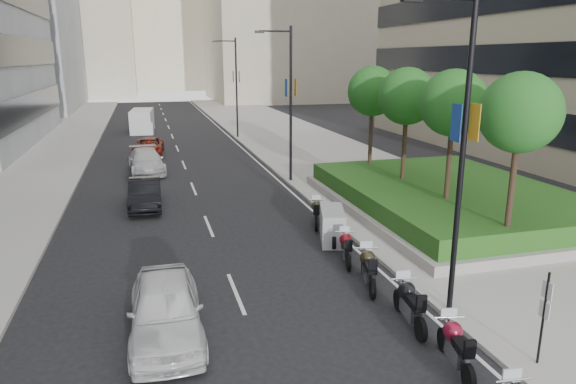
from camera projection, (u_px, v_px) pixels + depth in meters
name	position (u px, v px, depth m)	size (l,w,h in m)	color
ground	(322.00, 353.00, 13.02)	(160.00, 160.00, 0.00)	black
sidewalk_right	(305.00, 146.00, 43.29)	(10.00, 100.00, 0.15)	#9E9B93
sidewalk_left	(34.00, 158.00, 37.84)	(8.00, 100.00, 0.15)	#9E9B93
lane_edge	(244.00, 149.00, 41.93)	(0.12, 100.00, 0.01)	silver
lane_centre	(179.00, 152.00, 40.58)	(0.12, 100.00, 0.01)	silver
building_cream_left	(60.00, 5.00, 97.20)	(26.00, 24.00, 34.00)	#B7AD93
building_cream_centre	(163.00, 6.00, 120.52)	(30.00, 24.00, 38.00)	#B7AD93
planter	(449.00, 205.00, 24.85)	(10.00, 14.00, 0.40)	gray
hedge	(450.00, 193.00, 24.70)	(9.40, 13.40, 0.80)	#144916
tree_0	(520.00, 113.00, 17.58)	(2.80, 2.80, 6.30)	#332319
tree_1	(454.00, 104.00, 21.31)	(2.80, 2.80, 6.30)	#332319
tree_2	(407.00, 97.00, 25.03)	(2.80, 2.80, 6.30)	#332319
tree_3	(372.00, 92.00, 28.76)	(2.80, 2.80, 6.30)	#332319
lamp_post_0	(459.00, 143.00, 13.75)	(2.34, 0.45, 9.00)	black
lamp_post_1	(288.00, 97.00, 29.58)	(2.34, 0.45, 9.00)	black
lamp_post_2	(235.00, 83.00, 46.35)	(2.34, 0.45, 9.00)	black
parking_sign	(544.00, 313.00, 12.04)	(0.06, 0.32, 2.50)	black
motorcycle_1	(455.00, 346.00, 12.26)	(0.77, 2.19, 1.10)	black
motorcycle_2	(409.00, 304.00, 14.30)	(0.78, 2.35, 1.17)	black
motorcycle_3	(368.00, 269.00, 16.69)	(0.89, 2.27, 1.16)	black
motorcycle_4	(346.00, 248.00, 18.71)	(0.78, 2.03, 1.03)	black
motorcycle_5	(332.00, 226.00, 20.80)	(1.49, 2.40, 1.36)	black
motorcycle_6	(316.00, 213.00, 22.90)	(0.90, 2.05, 1.06)	black
car_a	(166.00, 309.00, 13.62)	(1.90, 4.72, 1.61)	silver
car_b	(145.00, 194.00, 25.52)	(1.52, 4.37, 1.44)	black
car_c	(146.00, 161.00, 33.35)	(2.11, 5.19, 1.51)	#B4B4B6
car_d	(149.00, 147.00, 39.37)	(2.14, 4.63, 1.29)	maroon
delivery_van	(142.00, 122.00, 51.44)	(2.46, 5.44, 2.22)	silver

